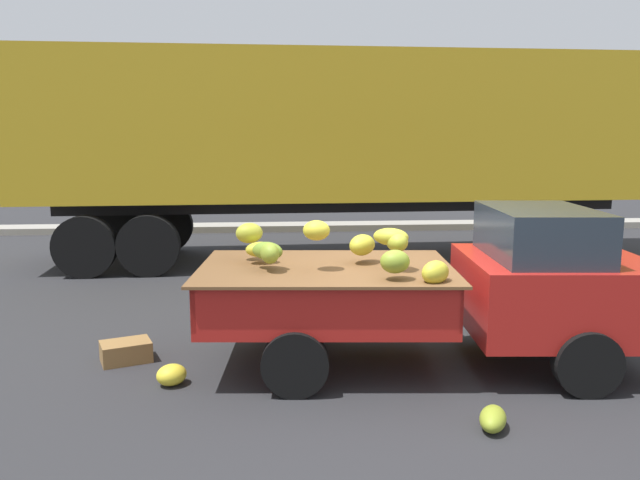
{
  "coord_description": "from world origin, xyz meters",
  "views": [
    {
      "loc": [
        -1.33,
        -6.25,
        2.45
      ],
      "look_at": [
        -0.81,
        0.51,
        1.31
      ],
      "focal_mm": 35.1,
      "sensor_mm": 36.0,
      "label": 1
    }
  ],
  "objects_px": {
    "fallen_banana_bunch_near_tailgate": "(172,375)",
    "produce_crate": "(126,351)",
    "pickup_truck": "(500,285)",
    "semi_trailer": "(340,130)",
    "fallen_banana_bunch_by_wheel": "(493,419)"
  },
  "relations": [
    {
      "from": "produce_crate",
      "to": "pickup_truck",
      "type": "bearing_deg",
      "value": -5.77
    },
    {
      "from": "pickup_truck",
      "to": "fallen_banana_bunch_near_tailgate",
      "type": "distance_m",
      "value": 3.51
    },
    {
      "from": "semi_trailer",
      "to": "produce_crate",
      "type": "bearing_deg",
      "value": -119.63
    },
    {
      "from": "semi_trailer",
      "to": "fallen_banana_bunch_by_wheel",
      "type": "bearing_deg",
      "value": -87.93
    },
    {
      "from": "pickup_truck",
      "to": "fallen_banana_bunch_near_tailgate",
      "type": "height_order",
      "value": "pickup_truck"
    },
    {
      "from": "pickup_truck",
      "to": "fallen_banana_bunch_near_tailgate",
      "type": "bearing_deg",
      "value": -170.68
    },
    {
      "from": "fallen_banana_bunch_by_wheel",
      "to": "produce_crate",
      "type": "bearing_deg",
      "value": 151.42
    },
    {
      "from": "produce_crate",
      "to": "semi_trailer",
      "type": "bearing_deg",
      "value": 62.11
    },
    {
      "from": "semi_trailer",
      "to": "fallen_banana_bunch_near_tailgate",
      "type": "distance_m",
      "value": 7.13
    },
    {
      "from": "pickup_truck",
      "to": "semi_trailer",
      "type": "relative_size",
      "value": 0.4
    },
    {
      "from": "pickup_truck",
      "to": "fallen_banana_bunch_by_wheel",
      "type": "distance_m",
      "value": 1.76
    },
    {
      "from": "fallen_banana_bunch_near_tailgate",
      "to": "produce_crate",
      "type": "relative_size",
      "value": 0.59
    },
    {
      "from": "pickup_truck",
      "to": "semi_trailer",
      "type": "distance_m",
      "value": 6.29
    },
    {
      "from": "pickup_truck",
      "to": "fallen_banana_bunch_near_tailgate",
      "type": "xyz_separation_m",
      "value": [
        -3.41,
        -0.3,
        -0.78
      ]
    },
    {
      "from": "fallen_banana_bunch_by_wheel",
      "to": "produce_crate",
      "type": "xyz_separation_m",
      "value": [
        -3.44,
        1.88,
        0.02
      ]
    }
  ]
}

